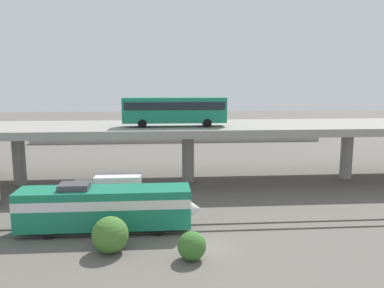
{
  "coord_description": "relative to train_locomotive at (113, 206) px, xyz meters",
  "views": [
    {
      "loc": [
        -3.21,
        -27.53,
        12.51
      ],
      "look_at": [
        0.41,
        18.86,
        4.86
      ],
      "focal_mm": 36.57,
      "sensor_mm": 36.0,
      "label": 1
    }
  ],
  "objects": [
    {
      "name": "ground_plane",
      "position": [
        7.29,
        -4.0,
        -2.19
      ],
      "size": [
        260.0,
        260.0,
        0.0
      ],
      "primitive_type": "plane",
      "color": "#605B54"
    },
    {
      "name": "rail_strip_near",
      "position": [
        7.29,
        -0.77,
        -2.13
      ],
      "size": [
        110.0,
        0.12,
        0.12
      ],
      "primitive_type": "cube",
      "color": "#59544C",
      "rests_on": "ground_plane"
    },
    {
      "name": "rail_strip_far",
      "position": [
        7.29,
        0.77,
        -2.13
      ],
      "size": [
        110.0,
        0.12,
        0.12
      ],
      "primitive_type": "cube",
      "color": "#59544C",
      "rests_on": "ground_plane"
    },
    {
      "name": "train_locomotive",
      "position": [
        0.0,
        0.0,
        0.0
      ],
      "size": [
        15.05,
        3.04,
        4.18
      ],
      "color": "#197A56",
      "rests_on": "ground_plane"
    },
    {
      "name": "highway_overpass",
      "position": [
        7.29,
        16.0,
        4.22
      ],
      "size": [
        96.0,
        11.87,
        7.09
      ],
      "color": "gray",
      "rests_on": "ground_plane"
    },
    {
      "name": "transit_bus_on_overpass",
      "position": [
        5.62,
        14.15,
        6.96
      ],
      "size": [
        12.0,
        2.68,
        3.4
      ],
      "color": "#197A56",
      "rests_on": "highway_overpass"
    },
    {
      "name": "service_truck_west",
      "position": [
        -1.24,
        7.18,
        -0.56
      ],
      "size": [
        6.8,
        2.46,
        3.04
      ],
      "rotation": [
        0.0,
        0.0,
        3.14
      ],
      "color": "#B7B7BC",
      "rests_on": "ground_plane"
    },
    {
      "name": "pier_parking_lot",
      "position": [
        7.29,
        51.0,
        -1.49
      ],
      "size": [
        58.27,
        10.2,
        1.41
      ],
      "primitive_type": "cube",
      "color": "gray",
      "rests_on": "ground_plane"
    },
    {
      "name": "parked_car_0",
      "position": [
        3.59,
        53.5,
        -0.01
      ],
      "size": [
        4.53,
        1.99,
        1.5
      ],
      "rotation": [
        0.0,
        0.0,
        3.14
      ],
      "color": "#0C4C26",
      "rests_on": "pier_parking_lot"
    },
    {
      "name": "parked_car_1",
      "position": [
        6.47,
        50.24,
        -0.01
      ],
      "size": [
        4.09,
        1.92,
        1.5
      ],
      "rotation": [
        0.0,
        0.0,
        3.14
      ],
      "color": "#B7B7BC",
      "rests_on": "pier_parking_lot"
    },
    {
      "name": "parked_car_2",
      "position": [
        13.95,
        50.83,
        -0.01
      ],
      "size": [
        4.4,
        1.98,
        1.5
      ],
      "color": "navy",
      "rests_on": "pier_parking_lot"
    },
    {
      "name": "parked_car_3",
      "position": [
        -0.2,
        48.61,
        -0.01
      ],
      "size": [
        4.49,
        1.89,
        1.5
      ],
      "color": "#0C4C26",
      "rests_on": "pier_parking_lot"
    },
    {
      "name": "parked_car_4",
      "position": [
        19.91,
        50.15,
        -0.01
      ],
      "size": [
        4.49,
        1.93,
        1.5
      ],
      "color": "maroon",
      "rests_on": "pier_parking_lot"
    },
    {
      "name": "parked_car_5",
      "position": [
        -11.03,
        49.76,
        -0.01
      ],
      "size": [
        4.16,
        1.99,
        1.5
      ],
      "color": "#515459",
      "rests_on": "pier_parking_lot"
    },
    {
      "name": "parked_car_6",
      "position": [
        29.83,
        52.95,
        -0.01
      ],
      "size": [
        4.08,
        1.84,
        1.5
      ],
      "color": "#0C4C26",
      "rests_on": "pier_parking_lot"
    },
    {
      "name": "harbor_water",
      "position": [
        7.29,
        74.0,
        -2.19
      ],
      "size": [
        140.0,
        36.0,
        0.01
      ],
      "primitive_type": "cube",
      "color": "#2D5170",
      "rests_on": "ground_plane"
    },
    {
      "name": "shrub_left",
      "position": [
        0.23,
        -4.09,
        -0.85
      ],
      "size": [
        2.69,
        2.69,
        2.69
      ],
      "primitive_type": "sphere",
      "color": "#42732E",
      "rests_on": "ground_plane"
    },
    {
      "name": "shrub_right",
      "position": [
        6.08,
        -5.76,
        -1.18
      ],
      "size": [
        2.04,
        2.04,
        2.04
      ],
      "primitive_type": "sphere",
      "color": "#376C2A",
      "rests_on": "ground_plane"
    }
  ]
}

